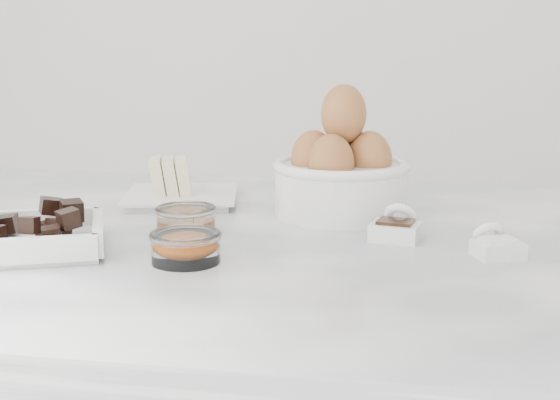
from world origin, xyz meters
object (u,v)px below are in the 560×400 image
(chocolate_dish, at_px, (14,233))
(egg_bowl, at_px, (341,173))
(vanilla_spoon, at_px, (397,227))
(honey_bowl, at_px, (186,219))
(butter_plate, at_px, (179,188))
(salt_spoon, at_px, (495,245))
(zest_bowl, at_px, (186,246))
(sugar_ramekin, at_px, (337,193))

(chocolate_dish, relative_size, egg_bowl, 1.29)
(vanilla_spoon, bearing_deg, honey_bowl, -176.69)
(chocolate_dish, height_order, butter_plate, butter_plate)
(chocolate_dish, distance_m, butter_plate, 0.32)
(honey_bowl, bearing_deg, chocolate_dish, -144.02)
(chocolate_dish, relative_size, salt_spoon, 3.29)
(salt_spoon, bearing_deg, butter_plate, 153.57)
(egg_bowl, xyz_separation_m, zest_bowl, (-0.15, -0.26, -0.04))
(zest_bowl, bearing_deg, sugar_ramekin, 63.87)
(zest_bowl, relative_size, salt_spoon, 1.09)
(butter_plate, relative_size, salt_spoon, 2.61)
(chocolate_dish, relative_size, vanilla_spoon, 3.11)
(egg_bowl, xyz_separation_m, honey_bowl, (-0.18, -0.13, -0.04))
(chocolate_dish, height_order, zest_bowl, chocolate_dish)
(chocolate_dish, xyz_separation_m, honey_bowl, (0.17, 0.12, -0.00))
(sugar_ramekin, height_order, salt_spoon, sugar_ramekin)
(sugar_ramekin, xyz_separation_m, vanilla_spoon, (0.09, -0.14, -0.01))
(zest_bowl, height_order, salt_spoon, salt_spoon)
(chocolate_dish, distance_m, salt_spoon, 0.55)
(salt_spoon, bearing_deg, honey_bowl, 173.44)
(sugar_ramekin, distance_m, salt_spoon, 0.28)
(egg_bowl, relative_size, salt_spoon, 2.56)
(butter_plate, relative_size, honey_bowl, 2.47)
(chocolate_dish, height_order, sugar_ramekin, chocolate_dish)
(egg_bowl, bearing_deg, honey_bowl, -144.26)
(honey_bowl, bearing_deg, sugar_ramekin, 41.00)
(butter_plate, distance_m, zest_bowl, 0.32)
(butter_plate, relative_size, sugar_ramekin, 2.37)
(sugar_ramekin, xyz_separation_m, zest_bowl, (-0.14, -0.28, -0.01))
(salt_spoon, bearing_deg, chocolate_dish, -171.75)
(sugar_ramekin, bearing_deg, honey_bowl, -139.00)
(butter_plate, bearing_deg, salt_spoon, -26.43)
(vanilla_spoon, bearing_deg, sugar_ramekin, 122.71)
(butter_plate, bearing_deg, vanilla_spoon, -26.06)
(vanilla_spoon, bearing_deg, salt_spoon, -27.49)
(sugar_ramekin, height_order, vanilla_spoon, sugar_ramekin)
(egg_bowl, xyz_separation_m, salt_spoon, (0.19, -0.18, -0.05))
(zest_bowl, bearing_deg, butter_plate, 108.37)
(butter_plate, bearing_deg, zest_bowl, -71.63)
(chocolate_dish, relative_size, sugar_ramekin, 2.99)
(butter_plate, height_order, salt_spoon, butter_plate)
(honey_bowl, bearing_deg, zest_bowl, -73.52)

